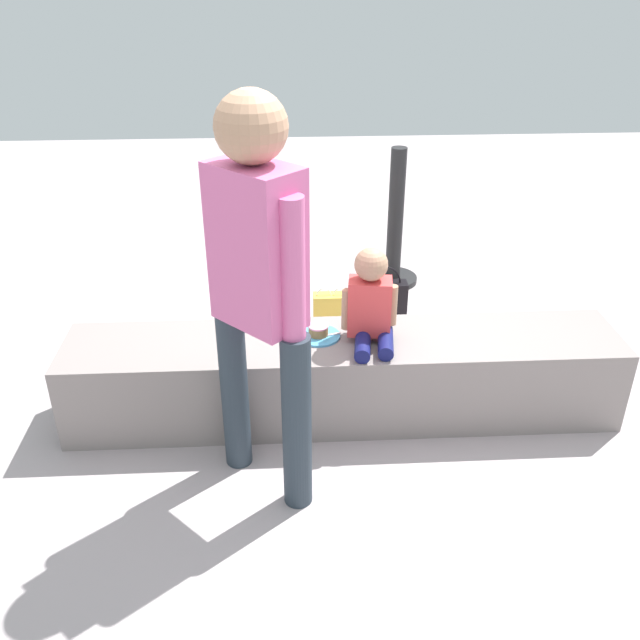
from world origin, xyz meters
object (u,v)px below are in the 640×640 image
at_px(child_seated, 371,302).
at_px(water_bottle_near_gift, 361,352).
at_px(adult_standing, 258,273).
at_px(gift_bag, 332,313).
at_px(handbag_black_leather, 382,298).
at_px(party_cup_red, 128,363).
at_px(cake_plate, 318,333).

xyz_separation_m(child_seated, water_bottle_near_gift, (0.02, 0.44, -0.55)).
bearing_deg(adult_standing, child_seated, 43.30).
bearing_deg(child_seated, gift_bag, 97.70).
bearing_deg(gift_bag, child_seated, -82.30).
bearing_deg(gift_bag, handbag_black_leather, 29.73).
height_order(child_seated, handbag_black_leather, child_seated).
xyz_separation_m(gift_bag, water_bottle_near_gift, (0.14, -0.45, -0.02)).
relative_size(child_seated, adult_standing, 0.28).
bearing_deg(child_seated, party_cup_red, 159.63).
bearing_deg(cake_plate, party_cup_red, 157.69).
bearing_deg(cake_plate, water_bottle_near_gift, 55.45).
relative_size(cake_plate, handbag_black_leather, 0.63).
xyz_separation_m(water_bottle_near_gift, party_cup_red, (-1.35, 0.06, -0.06)).
bearing_deg(handbag_black_leather, cake_plate, -114.66).
bearing_deg(handbag_black_leather, water_bottle_near_gift, -107.86).
bearing_deg(handbag_black_leather, gift_bag, -150.27).
bearing_deg(party_cup_red, cake_plate, -22.31).
height_order(party_cup_red, handbag_black_leather, handbag_black_leather).
distance_m(water_bottle_near_gift, handbag_black_leather, 0.68).
height_order(child_seated, adult_standing, adult_standing).
bearing_deg(water_bottle_near_gift, cake_plate, -124.55).
relative_size(gift_bag, party_cup_red, 3.24).
relative_size(child_seated, gift_bag, 1.59).
xyz_separation_m(adult_standing, cake_plate, (0.26, 0.54, -0.58)).
bearing_deg(water_bottle_near_gift, party_cup_red, 177.57).
bearing_deg(adult_standing, cake_plate, 63.77).
xyz_separation_m(adult_standing, party_cup_red, (-0.82, 0.98, -1.00)).
distance_m(gift_bag, party_cup_red, 1.28).
bearing_deg(cake_plate, handbag_black_leather, 65.34).
bearing_deg(party_cup_red, gift_bag, 18.01).
bearing_deg(handbag_black_leather, adult_standing, -115.20).
height_order(cake_plate, party_cup_red, cake_plate).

